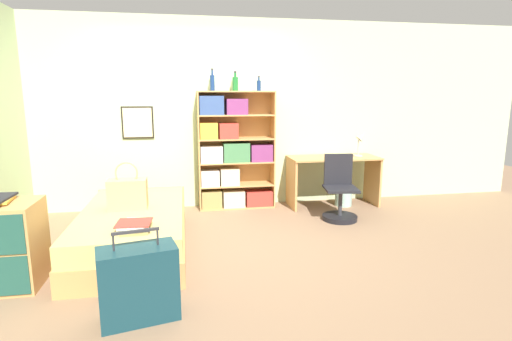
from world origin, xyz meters
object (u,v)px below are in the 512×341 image
Objects in this scene: handbag at (128,193)px; waste_bin at (343,197)px; bottle_brown at (235,83)px; desk_chair at (340,199)px; book_stack_on_bed at (135,226)px; bottle_clear at (259,85)px; suitcase at (139,284)px; bottle_green at (212,82)px; desk_lamp at (361,140)px; bed at (134,229)px; dresser at (0,246)px; desk at (333,171)px; bookcase at (231,156)px.

handbag reaches higher than waste_bin.
bottle_brown reaches higher than desk_chair.
bottle_clear is at bearing 53.64° from book_stack_on_bed.
suitcase is 2.27× the size of bottle_green.
book_stack_on_bed is 3.48m from desk_lamp.
book_stack_on_bed is (0.10, -0.65, 0.25)m from bed.
bottle_green reaches higher than desk_lamp.
bottle_brown is at bearing 146.90° from desk_chair.
waste_bin is at bearing 26.01° from dresser.
desk is (1.37, -0.16, -1.22)m from bottle_brown.
bookcase is 1.72m from waste_bin.
waste_bin is (-0.24, -0.04, -0.81)m from desk_lamp.
dresser is at bearing -179.52° from book_stack_on_bed.
bottle_clear is at bearing -2.91° from bookcase.
handbag is at bearing -140.84° from bottle_clear.
desk is (1.06, -0.11, -1.20)m from bottle_clear.
bottle_clear is 0.24× the size of desk_chair.
book_stack_on_bed is 0.75m from suitcase.
book_stack_on_bed is 0.44× the size of desk_chair.
handbag is at bearing -125.94° from bottle_green.
bookcase is 4.56× the size of desk_lamp.
suitcase is at bearing -135.44° from waste_bin.
desk is (2.62, 1.22, 0.29)m from bed.
suitcase is (0.09, -0.72, -0.19)m from book_stack_on_bed.
dresser is (-1.17, 0.71, 0.09)m from suitcase.
bottle_green is 0.82× the size of desk_lamp.
book_stack_on_bed is at bearing -143.37° from desk.
bottle_clear is at bearing 39.16° from handbag.
book_stack_on_bed is 0.29× the size of desk.
bottle_clear is (0.62, -0.05, -0.04)m from bottle_green.
bottle_brown is 1.03× the size of waste_bin.
bottle_brown is 2.22m from waste_bin.
bottle_clear is 0.78× the size of waste_bin.
bottle_clear is 1.85m from desk_chair.
handbag is at bearing 99.51° from suitcase.
bottle_brown is 2.06m from desk_chair.
bed reaches higher than waste_bin.
dresser is 2.97m from bookcase.
bottle_green is (1.91, 2.04, 1.38)m from dresser.
handbag is 1.92× the size of waste_bin.
bottle_green is 0.35× the size of desk_chair.
bottle_brown is at bearing 42.65° from dresser.
bottle_brown reaches higher than waste_bin.
book_stack_on_bed is at bearing 97.29° from suitcase.
desk_chair is at bearing -117.19° from waste_bin.
suitcase is 3.36× the size of bottle_clear.
dresser is (-0.93, -0.69, -0.23)m from handbag.
bed is 1.20× the size of bookcase.
bottle_green is at bearing 173.47° from waste_bin.
suitcase is 3.35m from bottle_clear.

